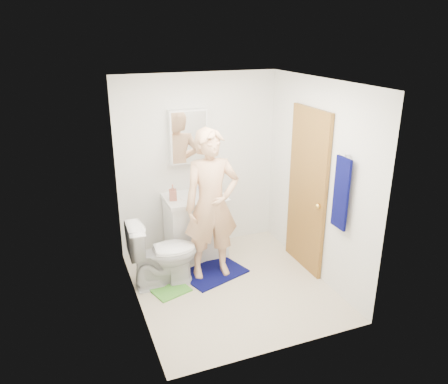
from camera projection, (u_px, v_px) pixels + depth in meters
The scene contains 22 objects.
floor at pixel (231, 286), 5.26m from camera, with size 2.20×2.40×0.02m, color beige.
ceiling at pixel (233, 81), 4.41m from camera, with size 2.20×2.40×0.02m, color white.
wall_back at pixel (198, 163), 5.89m from camera, with size 2.20×0.02×2.40m, color silver.
wall_front at pixel (285, 238), 3.78m from camera, with size 2.20×0.02×2.40m, color silver.
wall_left at pixel (132, 206), 4.46m from camera, with size 0.02×2.40×2.40m, color silver.
wall_right at pixel (318, 181), 5.21m from camera, with size 0.02×2.40×2.40m, color silver.
vanity_cabinet at pixel (196, 227), 5.86m from camera, with size 0.75×0.55×0.80m, color white.
countertop at pixel (195, 198), 5.71m from camera, with size 0.79×0.59×0.05m, color white.
sink_basin at pixel (195, 197), 5.71m from camera, with size 0.40×0.40×0.03m, color white.
faucet at pixel (191, 188), 5.84m from camera, with size 0.03×0.03×0.12m, color silver.
medicine_cabinet at pixel (188, 136), 5.64m from camera, with size 0.50×0.12×0.70m, color white.
mirror_panel at pixel (190, 137), 5.58m from camera, with size 0.46×0.01×0.66m, color white.
door at pixel (307, 191), 5.39m from camera, with size 0.05×0.80×2.05m, color #A3702D.
door_knob at pixel (318, 206), 5.12m from camera, with size 0.07×0.07×0.07m, color gold.
towel at pixel (341, 193), 4.67m from camera, with size 0.03×0.24×0.80m, color #070A4A.
towel_hook at pixel (348, 155), 4.54m from camera, with size 0.02×0.02×0.06m, color silver.
toilet at pixel (163, 253), 5.17m from camera, with size 0.46×0.81×0.82m, color white.
bath_mat at pixel (213, 272), 5.52m from camera, with size 0.76×0.54×0.02m, color #070A4A.
green_rug at pixel (170, 290), 5.15m from camera, with size 0.41×0.34×0.02m, color #50A436.
soap_dispenser at pixel (173, 192), 5.54m from camera, with size 0.09×0.10×0.21m, color #AD6451.
toothbrush_cup at pixel (203, 189), 5.82m from camera, with size 0.13×0.13×0.11m, color #844599.
man at pixel (212, 205), 5.17m from camera, with size 0.67×0.44×1.84m, color #DFAA7D.
Camera 1 is at (-1.73, -4.19, 2.90)m, focal length 35.00 mm.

